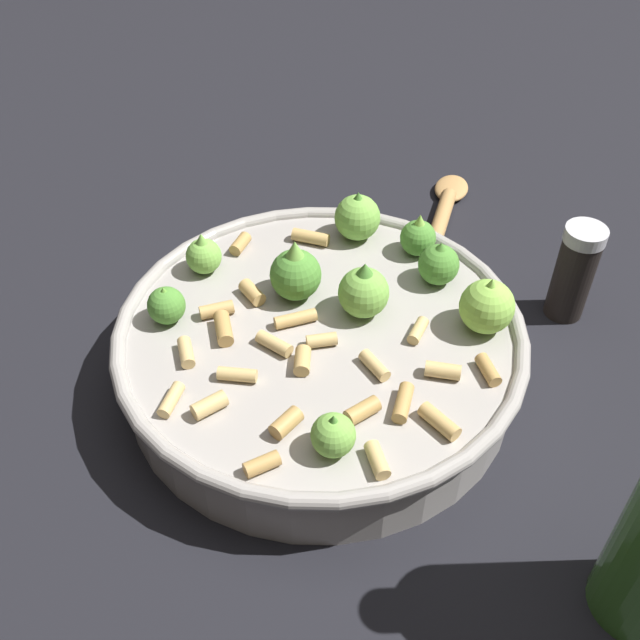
% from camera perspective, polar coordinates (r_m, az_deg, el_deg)
% --- Properties ---
extents(ground_plane, '(2.40, 2.40, 0.00)m').
position_cam_1_polar(ground_plane, '(0.61, 0.00, -4.34)').
color(ground_plane, black).
extents(cooking_pan, '(0.33, 0.33, 0.11)m').
position_cam_1_polar(cooking_pan, '(0.59, 0.19, -1.85)').
color(cooking_pan, '#9E9993').
rests_on(cooking_pan, ground).
extents(pepper_shaker, '(0.04, 0.04, 0.09)m').
position_cam_1_polar(pepper_shaker, '(0.68, 19.15, 3.54)').
color(pepper_shaker, black).
rests_on(pepper_shaker, ground).
extents(wooden_spoon, '(0.11, 0.22, 0.02)m').
position_cam_1_polar(wooden_spoon, '(0.77, 9.26, 7.28)').
color(wooden_spoon, '#B2844C').
rests_on(wooden_spoon, ground).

